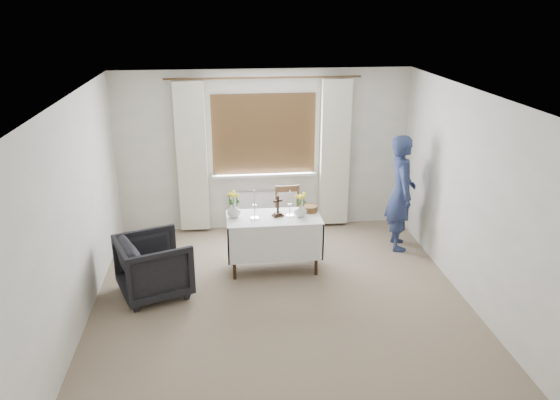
# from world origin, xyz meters

# --- Properties ---
(ground) EXTENTS (5.00, 5.00, 0.00)m
(ground) POSITION_xyz_m (0.00, 0.00, 0.00)
(ground) COLOR gray
(ground) RESTS_ON ground
(altar_table) EXTENTS (1.24, 0.64, 0.76)m
(altar_table) POSITION_xyz_m (-0.00, 0.98, 0.38)
(altar_table) COLOR white
(altar_table) RESTS_ON ground
(wooden_chair) EXTENTS (0.40, 0.40, 0.85)m
(wooden_chair) POSITION_xyz_m (0.31, 1.84, 0.42)
(wooden_chair) COLOR brown
(wooden_chair) RESTS_ON ground
(armchair) EXTENTS (1.06, 1.04, 0.75)m
(armchair) POSITION_xyz_m (-1.53, 0.48, 0.37)
(armchair) COLOR black
(armchair) RESTS_ON ground
(person) EXTENTS (0.47, 0.66, 1.69)m
(person) POSITION_xyz_m (1.89, 1.50, 0.84)
(person) COLOR navy
(person) RESTS_ON ground
(radiator) EXTENTS (1.10, 0.10, 0.60)m
(radiator) POSITION_xyz_m (0.00, 2.42, 0.30)
(radiator) COLOR silver
(radiator) RESTS_ON ground
(wooden_cross) EXTENTS (0.16, 0.14, 0.29)m
(wooden_cross) POSITION_xyz_m (0.06, 0.99, 0.91)
(wooden_cross) COLOR black
(wooden_cross) RESTS_ON altar_table
(candlestick_left) EXTENTS (0.11, 0.11, 0.39)m
(candlestick_left) POSITION_xyz_m (-0.25, 0.95, 0.96)
(candlestick_left) COLOR silver
(candlestick_left) RESTS_ON altar_table
(candlestick_right) EXTENTS (0.12, 0.12, 0.35)m
(candlestick_right) POSITION_xyz_m (0.21, 0.99, 0.94)
(candlestick_right) COLOR silver
(candlestick_right) RESTS_ON altar_table
(flower_vase_left) EXTENTS (0.19, 0.19, 0.19)m
(flower_vase_left) POSITION_xyz_m (-0.52, 1.03, 0.85)
(flower_vase_left) COLOR silver
(flower_vase_left) RESTS_ON altar_table
(flower_vase_right) EXTENTS (0.17, 0.17, 0.17)m
(flower_vase_right) POSITION_xyz_m (0.35, 0.96, 0.85)
(flower_vase_right) COLOR silver
(flower_vase_right) RESTS_ON altar_table
(wicker_basket) EXTENTS (0.26, 0.26, 0.08)m
(wicker_basket) POSITION_xyz_m (0.50, 1.13, 0.80)
(wicker_basket) COLOR brown
(wicker_basket) RESTS_ON altar_table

